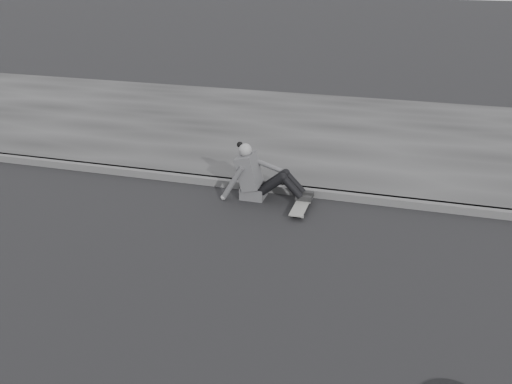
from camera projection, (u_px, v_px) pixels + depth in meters
The scene contains 5 objects.
ground at pixel (210, 273), 6.76m from camera, with size 80.00×80.00×0.00m, color black.
curb at pixel (267, 187), 9.01m from camera, with size 24.00×0.16×0.12m, color #4E4E4E.
sidewalk at pixel (305, 132), 11.67m from camera, with size 24.00×6.00×0.12m, color #323232.
skateboard at pixel (301, 206), 8.34m from camera, with size 0.20×0.78×0.09m.
seated_woman at pixel (258, 176), 8.63m from camera, with size 1.38×0.46×0.88m.
Camera 1 is at (2.15, -5.44, 3.57)m, focal length 40.00 mm.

